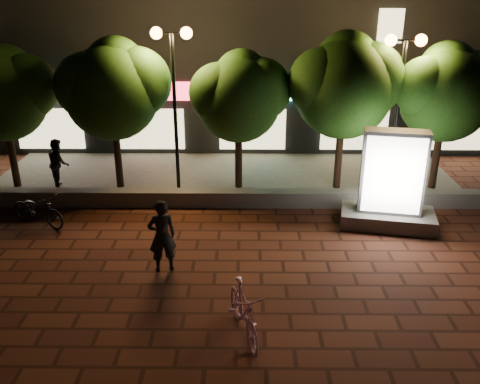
{
  "coord_description": "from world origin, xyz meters",
  "views": [
    {
      "loc": [
        0.72,
        -10.76,
        6.51
      ],
      "look_at": [
        0.59,
        1.5,
        1.48
      ],
      "focal_mm": 38.57,
      "sensor_mm": 36.0,
      "label": 1
    }
  ],
  "objects_px": {
    "rider": "(162,236)",
    "tree_far_left": "(4,91)",
    "tree_left": "(113,86)",
    "tree_far_right": "(447,89)",
    "ad_kiosk": "(391,188)",
    "scooter_pink": "(243,312)",
    "tree_right": "(346,83)",
    "street_lamp_left": "(173,69)",
    "scooter_parked": "(38,210)",
    "pedestrian": "(58,163)",
    "tree_mid": "(240,94)",
    "street_lamp_right": "(402,74)"
  },
  "relations": [
    {
      "from": "tree_left",
      "to": "tree_far_right",
      "type": "distance_m",
      "value": 10.5
    },
    {
      "from": "tree_left",
      "to": "street_lamp_right",
      "type": "height_order",
      "value": "street_lamp_right"
    },
    {
      "from": "tree_right",
      "to": "scooter_pink",
      "type": "height_order",
      "value": "tree_right"
    },
    {
      "from": "scooter_parked",
      "to": "tree_right",
      "type": "bearing_deg",
      "value": -46.84
    },
    {
      "from": "street_lamp_left",
      "to": "scooter_parked",
      "type": "xyz_separation_m",
      "value": [
        -3.67,
        -2.68,
        -3.54
      ]
    },
    {
      "from": "street_lamp_right",
      "to": "rider",
      "type": "distance_m",
      "value": 8.96
    },
    {
      "from": "tree_far_left",
      "to": "tree_far_right",
      "type": "height_order",
      "value": "tree_far_right"
    },
    {
      "from": "tree_right",
      "to": "street_lamp_right",
      "type": "height_order",
      "value": "tree_right"
    },
    {
      "from": "tree_right",
      "to": "ad_kiosk",
      "type": "distance_m",
      "value": 3.83
    },
    {
      "from": "scooter_pink",
      "to": "rider",
      "type": "xyz_separation_m",
      "value": [
        -1.94,
        2.49,
        0.36
      ]
    },
    {
      "from": "scooter_pink",
      "to": "scooter_parked",
      "type": "xyz_separation_m",
      "value": [
        -5.87,
        4.91,
        -0.07
      ]
    },
    {
      "from": "tree_far_right",
      "to": "ad_kiosk",
      "type": "distance_m",
      "value": 4.24
    },
    {
      "from": "ad_kiosk",
      "to": "rider",
      "type": "height_order",
      "value": "ad_kiosk"
    },
    {
      "from": "scooter_parked",
      "to": "rider",
      "type": "bearing_deg",
      "value": -96.46
    },
    {
      "from": "scooter_pink",
      "to": "pedestrian",
      "type": "relative_size",
      "value": 1.13
    },
    {
      "from": "tree_left",
      "to": "street_lamp_left",
      "type": "xyz_separation_m",
      "value": [
        1.95,
        -0.26,
        0.58
      ]
    },
    {
      "from": "tree_far_left",
      "to": "rider",
      "type": "bearing_deg",
      "value": -43.21
    },
    {
      "from": "tree_left",
      "to": "pedestrian",
      "type": "bearing_deg",
      "value": -177.76
    },
    {
      "from": "tree_right",
      "to": "scooter_parked",
      "type": "bearing_deg",
      "value": -161.97
    },
    {
      "from": "tree_far_right",
      "to": "ad_kiosk",
      "type": "bearing_deg",
      "value": -128.71
    },
    {
      "from": "tree_far_right",
      "to": "street_lamp_left",
      "type": "bearing_deg",
      "value": -178.24
    },
    {
      "from": "street_lamp_right",
      "to": "street_lamp_left",
      "type": "bearing_deg",
      "value": 180.0
    },
    {
      "from": "rider",
      "to": "tree_far_left",
      "type": "bearing_deg",
      "value": -62.31
    },
    {
      "from": "pedestrian",
      "to": "scooter_pink",
      "type": "bearing_deg",
      "value": -169.32
    },
    {
      "from": "tree_far_left",
      "to": "ad_kiosk",
      "type": "relative_size",
      "value": 1.65
    },
    {
      "from": "tree_far_right",
      "to": "scooter_pink",
      "type": "distance_m",
      "value": 10.48
    },
    {
      "from": "street_lamp_left",
      "to": "ad_kiosk",
      "type": "bearing_deg",
      "value": -22.02
    },
    {
      "from": "tree_far_left",
      "to": "street_lamp_left",
      "type": "bearing_deg",
      "value": -2.76
    },
    {
      "from": "street_lamp_right",
      "to": "ad_kiosk",
      "type": "distance_m",
      "value": 3.82
    },
    {
      "from": "tree_left",
      "to": "rider",
      "type": "distance_m",
      "value": 6.32
    },
    {
      "from": "tree_right",
      "to": "tree_far_left",
      "type": "bearing_deg",
      "value": -180.0
    },
    {
      "from": "tree_mid",
      "to": "tree_far_right",
      "type": "relative_size",
      "value": 0.95
    },
    {
      "from": "scooter_pink",
      "to": "rider",
      "type": "height_order",
      "value": "rider"
    },
    {
      "from": "pedestrian",
      "to": "tree_right",
      "type": "bearing_deg",
      "value": -117.4
    },
    {
      "from": "tree_right",
      "to": "tree_far_right",
      "type": "relative_size",
      "value": 1.06
    },
    {
      "from": "scooter_pink",
      "to": "street_lamp_left",
      "type": "bearing_deg",
      "value": 89.66
    },
    {
      "from": "tree_left",
      "to": "tree_right",
      "type": "height_order",
      "value": "tree_right"
    },
    {
      "from": "tree_mid",
      "to": "pedestrian",
      "type": "xyz_separation_m",
      "value": [
        -6.05,
        -0.08,
        -2.31
      ]
    },
    {
      "from": "tree_far_left",
      "to": "tree_mid",
      "type": "distance_m",
      "value": 7.5
    },
    {
      "from": "tree_right",
      "to": "street_lamp_left",
      "type": "bearing_deg",
      "value": -177.19
    },
    {
      "from": "tree_right",
      "to": "scooter_parked",
      "type": "relative_size",
      "value": 2.71
    },
    {
      "from": "tree_right",
      "to": "street_lamp_right",
      "type": "bearing_deg",
      "value": -9.1
    },
    {
      "from": "tree_far_left",
      "to": "scooter_pink",
      "type": "distance_m",
      "value": 11.29
    },
    {
      "from": "tree_left",
      "to": "tree_right",
      "type": "xyz_separation_m",
      "value": [
        7.3,
        0.0,
        0.12
      ]
    },
    {
      "from": "tree_left",
      "to": "pedestrian",
      "type": "xyz_separation_m",
      "value": [
        -2.05,
        -0.08,
        -2.54
      ]
    },
    {
      "from": "tree_right",
      "to": "rider",
      "type": "distance_m",
      "value": 7.86
    },
    {
      "from": "tree_far_left",
      "to": "tree_right",
      "type": "bearing_deg",
      "value": 0.0
    },
    {
      "from": "street_lamp_right",
      "to": "scooter_pink",
      "type": "xyz_separation_m",
      "value": [
        -4.8,
        -7.59,
        -3.33
      ]
    },
    {
      "from": "tree_mid",
      "to": "street_lamp_right",
      "type": "distance_m",
      "value": 5.0
    },
    {
      "from": "ad_kiosk",
      "to": "tree_mid",
      "type": "bearing_deg",
      "value": 146.51
    }
  ]
}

